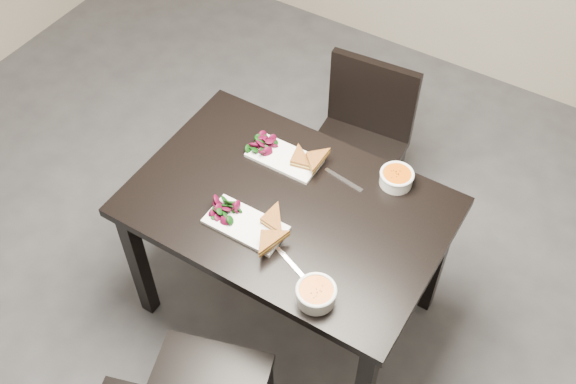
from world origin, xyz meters
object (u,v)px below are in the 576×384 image
at_px(plate_far, 284,158).
at_px(table, 288,220).
at_px(soup_bowl_near, 316,293).
at_px(soup_bowl_far, 397,177).
at_px(chair_far, 360,137).
at_px(plate_near, 246,225).

bearing_deg(plate_far, table, -54.82).
xyz_separation_m(soup_bowl_near, soup_bowl_far, (0.01, 0.62, -0.00)).
bearing_deg(soup_bowl_near, soup_bowl_far, 89.45).
bearing_deg(table, chair_far, 92.51).
bearing_deg(table, soup_bowl_near, -45.77).
xyz_separation_m(chair_far, soup_bowl_near, (0.33, -1.01, 0.30)).
bearing_deg(soup_bowl_far, plate_near, -128.55).
relative_size(soup_bowl_near, soup_bowl_far, 1.06).
bearing_deg(plate_near, soup_bowl_near, -19.59).
height_order(chair_far, soup_bowl_near, chair_far).
relative_size(plate_near, plate_far, 1.03).
xyz_separation_m(table, soup_bowl_far, (0.31, 0.31, 0.13)).
height_order(soup_bowl_near, plate_far, soup_bowl_near).
relative_size(chair_far, soup_bowl_far, 6.33).
bearing_deg(plate_far, soup_bowl_far, 15.18).
xyz_separation_m(table, soup_bowl_near, (0.30, -0.31, 0.13)).
height_order(plate_far, soup_bowl_far, soup_bowl_far).
distance_m(table, soup_bowl_near, 0.45).
bearing_deg(plate_near, chair_far, 86.87).
distance_m(plate_near, soup_bowl_far, 0.62).
distance_m(chair_far, soup_bowl_far, 0.60).
bearing_deg(chair_far, soup_bowl_near, -76.98).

